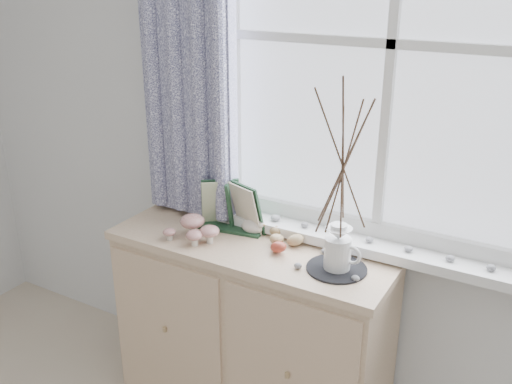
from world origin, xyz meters
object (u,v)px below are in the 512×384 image
botanical_book (228,207)px  sideboard (251,330)px  twig_pitcher (343,160)px  toadstool_cluster (195,228)px

botanical_book → sideboard: bearing=-26.7°
botanical_book → twig_pitcher: size_ratio=0.43×
sideboard → toadstool_cluster: (-0.22, -0.09, 0.48)m
twig_pitcher → toadstool_cluster: bearing=-171.4°
toadstool_cluster → twig_pitcher: size_ratio=0.30×
sideboard → twig_pitcher: size_ratio=1.60×
sideboard → botanical_book: size_ratio=3.69×
sideboard → twig_pitcher: bearing=-4.3°
toadstool_cluster → twig_pitcher: 0.71m
botanical_book → toadstool_cluster: 0.16m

